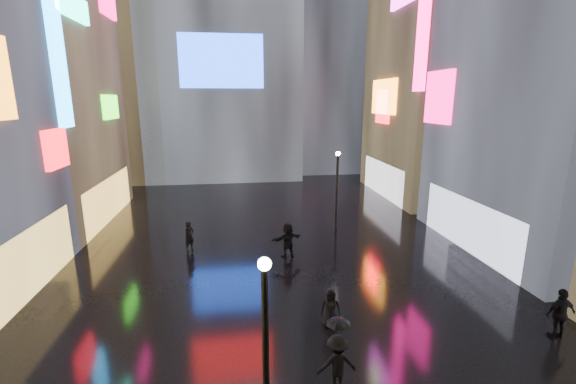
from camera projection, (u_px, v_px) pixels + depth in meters
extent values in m
plane|color=black|center=(270.00, 240.00, 23.69)|extent=(140.00, 140.00, 0.00)
cube|color=#FFC659|center=(19.00, 271.00, 16.08)|extent=(0.20, 10.00, 3.00)
cube|color=#FF0C19|center=(56.00, 149.00, 19.20)|extent=(0.25, 2.24, 1.94)
cube|color=#1495FF|center=(57.00, 48.00, 19.65)|extent=(0.25, 1.40, 8.00)
cube|color=black|center=(12.00, 59.00, 24.75)|extent=(10.00, 12.00, 22.00)
cube|color=#FFC659|center=(109.00, 199.00, 27.64)|extent=(0.20, 10.00, 3.00)
cube|color=#36FF1C|center=(110.00, 107.00, 27.91)|extent=(0.25, 3.00, 1.71)
cube|color=#1AFFC6|center=(71.00, 5.00, 21.55)|extent=(0.25, 4.84, 1.37)
cube|color=#FF0C6D|center=(107.00, 3.00, 27.98)|extent=(0.25, 3.32, 1.94)
cube|color=white|center=(469.00, 225.00, 21.92)|extent=(0.20, 9.00, 3.00)
cube|color=#FF0C6D|center=(439.00, 97.00, 24.19)|extent=(0.25, 2.99, 3.26)
cube|color=#FF0C6D|center=(424.00, 14.00, 25.68)|extent=(0.25, 1.40, 10.00)
cube|color=black|center=(448.00, 31.00, 32.14)|extent=(10.00, 12.00, 28.00)
cube|color=white|center=(383.00, 179.00, 34.43)|extent=(0.20, 9.00, 3.00)
cube|color=orange|center=(384.00, 97.00, 33.02)|extent=(0.25, 4.92, 2.91)
cube|color=#FF0C19|center=(383.00, 107.00, 33.33)|extent=(0.25, 2.63, 2.87)
cube|color=#194CFF|center=(221.00, 61.00, 36.73)|extent=(8.00, 0.20, 5.00)
cube|color=black|center=(324.00, 26.00, 45.90)|extent=(12.00, 12.00, 34.00)
cube|color=black|center=(115.00, 54.00, 39.94)|extent=(10.00, 10.00, 26.00)
cylinder|color=black|center=(266.00, 367.00, 8.83)|extent=(0.16, 0.16, 5.00)
sphere|color=white|center=(264.00, 264.00, 8.23)|extent=(0.30, 0.30, 0.30)
cylinder|color=black|center=(337.00, 192.00, 25.42)|extent=(0.16, 0.16, 5.00)
sphere|color=white|center=(338.00, 154.00, 24.82)|extent=(0.30, 0.30, 0.30)
imported|color=black|center=(337.00, 364.00, 11.31)|extent=(1.19, 0.70, 1.81)
imported|color=black|center=(560.00, 314.00, 13.85)|extent=(1.13, 0.48, 1.92)
imported|color=black|center=(331.00, 308.00, 14.55)|extent=(0.87, 0.68, 1.58)
imported|color=black|center=(288.00, 240.00, 21.04)|extent=(1.87, 1.15, 1.93)
imported|color=black|center=(189.00, 236.00, 21.93)|extent=(0.75, 0.73, 1.73)
imported|color=black|center=(338.00, 327.00, 11.03)|extent=(0.95, 0.95, 0.60)
imported|color=black|center=(331.00, 278.00, 14.26)|extent=(1.35, 1.34, 0.90)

